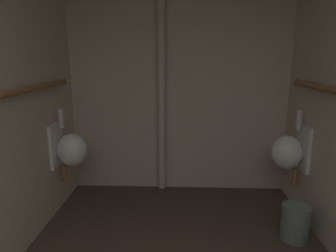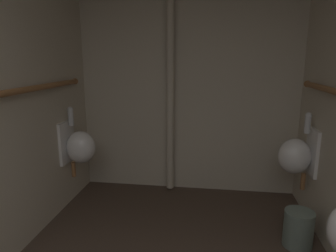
{
  "view_description": "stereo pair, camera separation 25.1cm",
  "coord_description": "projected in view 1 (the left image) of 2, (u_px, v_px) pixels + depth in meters",
  "views": [
    {
      "loc": [
        0.02,
        0.29,
        1.55
      ],
      "look_at": [
        -0.08,
        2.73,
        0.99
      ],
      "focal_mm": 32.61,
      "sensor_mm": 36.0,
      "label": 1
    },
    {
      "loc": [
        0.27,
        0.29,
        1.55
      ],
      "look_at": [
        -0.08,
        2.73,
        0.99
      ],
      "focal_mm": 32.61,
      "sensor_mm": 36.0,
      "label": 2
    }
  ],
  "objects": [
    {
      "name": "wall_back",
      "position": [
        179.0,
        78.0,
        3.46
      ],
      "size": [
        2.59,
        0.06,
        2.64
      ],
      "primitive_type": "cube",
      "color": "beige",
      "rests_on": "ground"
    },
    {
      "name": "urinal_left_mid",
      "position": [
        70.0,
        149.0,
        3.07
      ],
      "size": [
        0.32,
        0.3,
        0.76
      ],
      "color": "white"
    },
    {
      "name": "urinal_right_far",
      "position": [
        289.0,
        151.0,
        2.99
      ],
      "size": [
        0.32,
        0.3,
        0.76
      ],
      "color": "white"
    },
    {
      "name": "standpipe_back_wall",
      "position": [
        161.0,
        78.0,
        3.36
      ],
      "size": [
        0.08,
        0.08,
        2.59
      ],
      "primitive_type": "cylinder",
      "color": "beige",
      "rests_on": "ground"
    },
    {
      "name": "waste_bin",
      "position": [
        295.0,
        222.0,
        2.63
      ],
      "size": [
        0.24,
        0.24,
        0.31
      ],
      "primitive_type": "cylinder",
      "color": "slate",
      "rests_on": "ground"
    }
  ]
}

